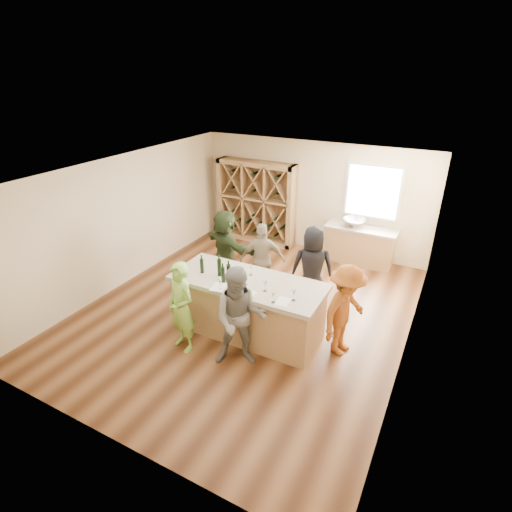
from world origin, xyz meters
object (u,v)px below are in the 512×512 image
at_px(wine_rack, 256,202).
at_px(person_far_right, 312,268).
at_px(person_server, 345,311).
at_px(person_far_mid, 262,260).
at_px(wine_bottle_a, 202,266).
at_px(wine_bottle_e, 229,273).
at_px(person_far_left, 226,247).
at_px(sink, 354,223).
at_px(wine_bottle_d, 223,275).
at_px(wine_bottle_c, 219,268).
at_px(person_near_left, 181,308).
at_px(tasting_counter_base, 248,309).
at_px(person_near_right, 240,318).

bearing_deg(wine_rack, person_far_right, -44.30).
bearing_deg(person_server, person_far_mid, 77.64).
distance_m(wine_rack, person_far_right, 3.56).
distance_m(wine_bottle_a, person_far_mid, 1.61).
bearing_deg(wine_bottle_e, person_far_left, 123.60).
distance_m(sink, wine_bottle_d, 4.22).
xyz_separation_m(wine_bottle_c, person_far_right, (1.21, 1.46, -0.38)).
height_order(wine_rack, person_far_right, wine_rack).
distance_m(wine_bottle_a, wine_bottle_c, 0.34).
height_order(person_near_left, person_far_left, person_far_left).
height_order(wine_bottle_a, person_far_mid, person_far_mid).
distance_m(person_server, person_far_mid, 2.35).
bearing_deg(sink, person_server, -76.72).
height_order(wine_rack, tasting_counter_base, wine_rack).
xyz_separation_m(wine_bottle_e, person_far_left, (-1.04, 1.57, -0.38)).
distance_m(tasting_counter_base, person_server, 1.73).
height_order(person_far_mid, person_far_left, person_far_left).
xyz_separation_m(wine_bottle_e, person_far_mid, (-0.11, 1.51, -0.43)).
relative_size(wine_bottle_d, person_far_right, 0.16).
bearing_deg(person_server, wine_rack, 59.99).
relative_size(wine_bottle_e, person_near_right, 0.17).
bearing_deg(wine_rack, person_near_right, -65.28).
relative_size(person_far_right, person_far_left, 1.00).
xyz_separation_m(wine_rack, person_near_right, (2.15, -4.66, -0.23)).
height_order(person_near_right, person_far_right, person_near_right).
relative_size(sink, person_server, 0.33).
bearing_deg(wine_bottle_a, person_far_left, 106.84).
bearing_deg(wine_bottle_e, tasting_counter_base, 27.11).
bearing_deg(person_far_left, wine_bottle_c, 139.55).
xyz_separation_m(sink, person_far_mid, (-1.24, -2.44, -0.22)).
height_order(sink, wine_bottle_a, wine_bottle_a).
distance_m(wine_bottle_a, person_near_left, 0.88).
bearing_deg(sink, tasting_counter_base, -102.50).
height_order(person_far_mid, person_far_right, person_far_right).
xyz_separation_m(wine_bottle_a, person_far_left, (-0.47, 1.55, -0.36)).
bearing_deg(wine_bottle_d, wine_bottle_e, 59.16).
xyz_separation_m(wine_rack, wine_bottle_d, (1.51, -4.12, 0.12)).
bearing_deg(person_far_mid, wine_rack, -84.09).
height_order(wine_bottle_e, person_far_left, person_far_left).
xyz_separation_m(sink, person_near_right, (-0.55, -4.59, -0.14)).
height_order(wine_rack, sink, wine_rack).
relative_size(wine_rack, wine_bottle_a, 8.13).
relative_size(tasting_counter_base, person_far_mid, 1.63).
relative_size(wine_bottle_a, person_far_left, 0.16).
height_order(wine_bottle_d, person_far_right, person_far_right).
height_order(wine_bottle_d, wine_bottle_e, wine_bottle_e).
bearing_deg(person_near_left, person_far_mid, 99.01).
bearing_deg(wine_rack, wine_bottle_c, -71.35).
height_order(wine_bottle_c, wine_bottle_d, wine_bottle_c).
relative_size(wine_rack, person_near_left, 1.36).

